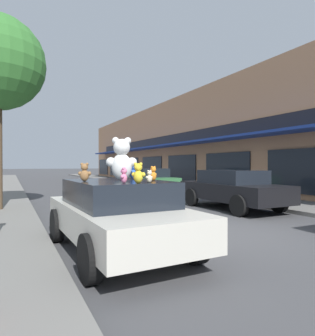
{
  "coord_description": "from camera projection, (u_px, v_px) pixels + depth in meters",
  "views": [
    {
      "loc": [
        -4.69,
        -5.75,
        1.68
      ],
      "look_at": [
        -0.35,
        3.04,
        1.58
      ],
      "focal_mm": 32.0,
      "sensor_mm": 36.0,
      "label": 1
    }
  ],
  "objects": [
    {
      "name": "teddy_bear_blue",
      "position": [
        133.0,
        171.0,
        6.44
      ],
      "size": [
        0.22,
        0.24,
        0.34
      ],
      "rotation": [
        0.0,
        0.0,
        4.07
      ],
      "color": "blue",
      "rests_on": "plush_art_car"
    },
    {
      "name": "teddy_bear_orange",
      "position": [
        153.0,
        174.0,
        5.75
      ],
      "size": [
        0.21,
        0.16,
        0.28
      ],
      "rotation": [
        0.0,
        0.0,
        3.59
      ],
      "color": "orange",
      "rests_on": "plush_art_car"
    },
    {
      "name": "ground_plane",
      "position": [
        226.0,
        234.0,
        7.25
      ],
      "size": [
        260.0,
        260.0,
        0.0
      ],
      "primitive_type": "plane",
      "color": "#424244"
    },
    {
      "name": "teddy_bear_giant",
      "position": [
        122.0,
        159.0,
        5.98
      ],
      "size": [
        0.65,
        0.44,
        0.86
      ],
      "rotation": [
        0.0,
        0.0,
        2.88
      ],
      "color": "white",
      "rests_on": "plush_art_car"
    },
    {
      "name": "teddy_bear_red",
      "position": [
        152.0,
        174.0,
        5.9
      ],
      "size": [
        0.18,
        0.13,
        0.24
      ],
      "rotation": [
        0.0,
        0.0,
        3.45
      ],
      "color": "red",
      "rests_on": "plush_art_car"
    },
    {
      "name": "teddy_bear_pink",
      "position": [
        124.0,
        176.0,
        4.93
      ],
      "size": [
        0.17,
        0.19,
        0.26
      ],
      "rotation": [
        0.0,
        0.0,
        4.11
      ],
      "color": "pink",
      "rests_on": "plush_art_car"
    },
    {
      "name": "teddy_bear_cream",
      "position": [
        149.0,
        177.0,
        5.11
      ],
      "size": [
        0.16,
        0.12,
        0.22
      ],
      "rotation": [
        0.0,
        0.0,
        3.53
      ],
      "color": "beige",
      "rests_on": "plush_art_car"
    },
    {
      "name": "storefront_row",
      "position": [
        221.0,
        145.0,
        27.0
      ],
      "size": [
        12.76,
        41.2,
        6.89
      ],
      "color": "tan",
      "rests_on": "ground_plane"
    },
    {
      "name": "parked_car_far_right",
      "position": [
        149.0,
        180.0,
        18.14
      ],
      "size": [
        2.12,
        4.56,
        1.47
      ],
      "color": "#336B3D",
      "rests_on": "ground_plane"
    },
    {
      "name": "parked_car_far_center",
      "position": [
        232.0,
        188.0,
        11.32
      ],
      "size": [
        2.02,
        4.51,
        1.48
      ],
      "color": "black",
      "rests_on": "ground_plane"
    },
    {
      "name": "teddy_bear_brown",
      "position": [
        85.0,
        172.0,
        5.54
      ],
      "size": [
        0.25,
        0.21,
        0.34
      ],
      "rotation": [
        0.0,
        0.0,
        2.59
      ],
      "color": "olive",
      "rests_on": "plush_art_car"
    },
    {
      "name": "teddy_bear_yellow",
      "position": [
        138.0,
        173.0,
        4.96
      ],
      "size": [
        0.23,
        0.24,
        0.34
      ],
      "rotation": [
        0.0,
        0.0,
        2.31
      ],
      "color": "yellow",
      "rests_on": "plush_art_car"
    },
    {
      "name": "plush_art_car",
      "position": [
        117.0,
        213.0,
        5.79
      ],
      "size": [
        2.11,
        4.28,
        1.38
      ],
      "rotation": [
        0.0,
        0.0,
        0.03
      ],
      "color": "beige",
      "rests_on": "ground_plane"
    }
  ]
}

